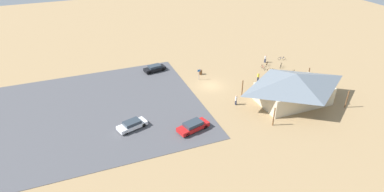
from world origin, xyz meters
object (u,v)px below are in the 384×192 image
Objects in this scene: bicycle_purple_mid_cluster at (269,75)px; car_black_aisle_side at (155,68)px; bike_pavilion at (294,86)px; visitor_by_pavilion at (258,77)px; trash_bin at (201,72)px; bicycle_red_edge_north at (263,67)px; lot_sign at (199,73)px; bicycle_orange_trailside at (267,64)px; bicycle_silver_by_bin at (280,73)px; visitor_crossing_yard at (236,100)px; bicycle_yellow_lone_east at (293,72)px; bicycle_teal_yard_front at (317,81)px; visitor_near_lot at (265,59)px; car_red_second_row at (193,126)px; bicycle_blue_yard_center at (282,59)px; bicycle_white_yard_right at (272,70)px; bicycle_black_yard_left at (281,66)px; car_white_end_stall at (132,125)px.

bicycle_purple_mid_cluster is 0.32× the size of car_black_aisle_side.
bike_pavilion is 9.04m from visitor_by_pavilion.
bicycle_red_edge_north is at bearing 169.50° from trash_bin.
lot_sign reaches higher than bicycle_red_edge_north.
car_black_aisle_side is (22.35, -5.87, 0.31)m from bicycle_orange_trailside.
bicycle_silver_by_bin is 14.86m from visitor_crossing_yard.
lot_sign is at bearing -13.42° from bicycle_yellow_lone_east.
bicycle_teal_yard_front is at bearing 131.60° from bicycle_silver_by_bin.
visitor_near_lot is (-0.63, -1.62, 0.49)m from bicycle_orange_trailside.
bicycle_orange_trailside is 0.77× the size of visitor_near_lot.
visitor_crossing_yard is (13.39, 11.46, 0.51)m from bicycle_orange_trailside.
bicycle_orange_trailside is (-14.34, 1.25, -0.07)m from trash_bin.
visitor_near_lot reaches higher than car_red_second_row.
bicycle_orange_trailside is 0.28× the size of car_black_aisle_side.
visitor_near_lot is (-14.97, -0.37, 0.42)m from trash_bin.
bicycle_yellow_lone_east is 0.93× the size of bicycle_blue_yard_center.
bicycle_white_yard_right is 1.05× the size of bicycle_teal_yard_front.
bicycle_teal_yard_front reaches higher than bicycle_red_edge_north.
trash_bin is at bearing 150.08° from car_black_aisle_side.
bicycle_purple_mid_cluster reaches higher than bicycle_red_edge_north.
bicycle_red_edge_north is 1.05× the size of bicycle_blue_yard_center.
bicycle_red_edge_north is 3.55m from visitor_near_lot.
bicycle_white_yard_right is at bearing 21.60° from bicycle_black_yard_left.
car_red_second_row is 28.90m from visitor_near_lot.
visitor_near_lot reaches higher than bicycle_blue_yard_center.
bicycle_orange_trailside is (-2.31, -4.40, 0.01)m from bicycle_purple_mid_cluster.
bicycle_silver_by_bin is at bearing -154.37° from car_red_second_row.
visitor_crossing_yard is (14.02, 13.08, 0.02)m from visitor_near_lot.
bicycle_yellow_lone_east is at bearing 172.74° from bicycle_silver_by_bin.
lot_sign is at bearing -24.71° from bicycle_teal_yard_front.
car_red_second_row is at bearing 30.72° from visitor_by_pavilion.
lot_sign is at bearing -8.30° from bicycle_white_yard_right.
bicycle_silver_by_bin is 24.65m from car_black_aisle_side.
lot_sign reaches higher than car_red_second_row.
bicycle_yellow_lone_east is at bearing 73.33° from bicycle_blue_yard_center.
bicycle_red_edge_north is 0.37× the size of car_black_aisle_side.
trash_bin is 16.87m from bicycle_black_yard_left.
bicycle_silver_by_bin is at bearing 83.25° from visitor_near_lot.
bicycle_silver_by_bin is at bearing 51.83° from bicycle_black_yard_left.
bicycle_white_yard_right is at bearing 72.87° from visitor_near_lot.
visitor_near_lot is (-31.37, -13.55, 0.20)m from car_white_end_stall.
bicycle_orange_trailside is at bearing -139.43° from visitor_crossing_yard.
bicycle_blue_yard_center is (-8.84, -15.45, -2.61)m from bike_pavilion.
car_black_aisle_side reaches higher than bicycle_teal_yard_front.
bicycle_teal_yard_front is 12.29m from visitor_near_lot.
car_black_aisle_side is 0.89× the size of car_red_second_row.
bicycle_orange_trailside is at bearing -144.78° from bicycle_red_edge_north.
bicycle_silver_by_bin is at bearing -166.85° from car_white_end_stall.
lot_sign reaches higher than bicycle_purple_mid_cluster.
lot_sign is 1.38× the size of bicycle_silver_by_bin.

